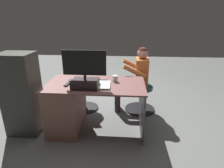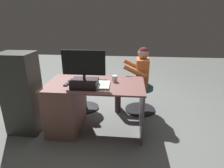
% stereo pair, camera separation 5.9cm
% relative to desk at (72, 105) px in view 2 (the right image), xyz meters
% --- Properties ---
extents(ground_plane, '(10.00, 10.00, 0.00)m').
position_rel_desk_xyz_m(ground_plane, '(-0.35, -0.36, -0.38)').
color(ground_plane, slate).
extents(desk, '(1.34, 0.75, 0.72)m').
position_rel_desk_xyz_m(desk, '(0.00, 0.00, 0.00)').
color(desk, brown).
rests_on(desk, ground_plane).
extents(monitor, '(0.55, 0.26, 0.48)m').
position_rel_desk_xyz_m(monitor, '(-0.25, 0.15, 0.49)').
color(monitor, black).
rests_on(monitor, desk).
extents(keyboard, '(0.42, 0.14, 0.02)m').
position_rel_desk_xyz_m(keyboard, '(-0.30, -0.06, 0.35)').
color(keyboard, black).
rests_on(keyboard, desk).
extents(computer_mouse, '(0.06, 0.10, 0.04)m').
position_rel_desk_xyz_m(computer_mouse, '(0.00, -0.05, 0.36)').
color(computer_mouse, '#1F2130').
rests_on(computer_mouse, desk).
extents(cup, '(0.07, 0.07, 0.09)m').
position_rel_desk_xyz_m(cup, '(-0.61, -0.10, 0.38)').
color(cup, white).
rests_on(cup, desk).
extents(tv_remote, '(0.06, 0.15, 0.02)m').
position_rel_desk_xyz_m(tv_remote, '(0.01, 0.08, 0.35)').
color(tv_remote, black).
rests_on(tv_remote, desk).
extents(notebook_binder, '(0.24, 0.31, 0.02)m').
position_rel_desk_xyz_m(notebook_binder, '(-0.45, 0.09, 0.35)').
color(notebook_binder, silver).
rests_on(notebook_binder, desk).
extents(office_chair_teddy, '(0.47, 0.47, 0.46)m').
position_rel_desk_xyz_m(office_chair_teddy, '(-0.04, -0.64, -0.11)').
color(office_chair_teddy, black).
rests_on(office_chair_teddy, ground_plane).
extents(teddy_bear, '(0.23, 0.23, 0.32)m').
position_rel_desk_xyz_m(teddy_bear, '(-0.04, -0.65, 0.22)').
color(teddy_bear, tan).
rests_on(teddy_bear, office_chair_teddy).
extents(visitor_chair, '(0.53, 0.53, 0.46)m').
position_rel_desk_xyz_m(visitor_chair, '(-1.03, -0.67, -0.13)').
color(visitor_chair, black).
rests_on(visitor_chair, ground_plane).
extents(person, '(0.55, 0.48, 1.12)m').
position_rel_desk_xyz_m(person, '(-0.93, -0.66, 0.28)').
color(person, '#CE6D35').
rests_on(person, ground_plane).
extents(equipment_rack, '(0.44, 0.36, 1.15)m').
position_rel_desk_xyz_m(equipment_rack, '(0.65, 0.11, 0.19)').
color(equipment_rack, '#31322C').
rests_on(equipment_rack, ground_plane).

